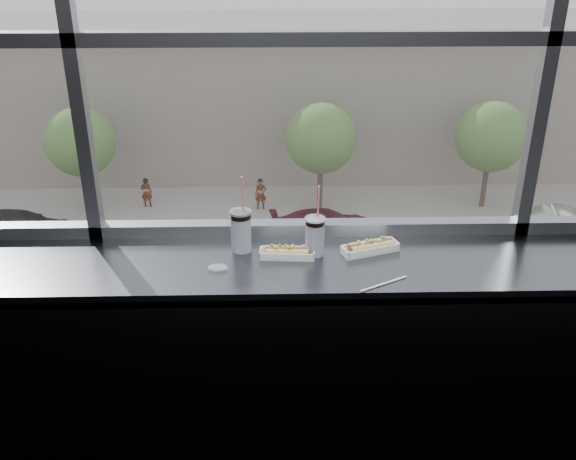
{
  "coord_description": "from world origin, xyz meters",
  "views": [
    {
      "loc": [
        -0.17,
        -1.24,
        2.43
      ],
      "look_at": [
        -0.11,
        1.23,
        1.25
      ],
      "focal_mm": 40.0,
      "sensor_mm": 36.0,
      "label": 1
    }
  ],
  "objects_px": {
    "wrapper": "(218,267)",
    "pedestrian_b": "(261,191)",
    "car_far_b": "(326,222)",
    "soda_cup_left": "(241,229)",
    "car_far_c": "(569,220)",
    "tree_right": "(491,137)",
    "car_far_a": "(19,224)",
    "hotdog_tray_right": "(370,247)",
    "car_near_d": "(530,315)",
    "hotdog_tray_left": "(287,252)",
    "tree_left": "(80,142)",
    "car_near_b": "(117,322)",
    "tree_center": "(321,138)",
    "soda_cup_right": "(315,234)",
    "loose_straw": "(384,284)",
    "pedestrian_a": "(146,190)"
  },
  "relations": [
    {
      "from": "car_near_b",
      "to": "car_far_c",
      "type": "bearing_deg",
      "value": -72.7
    },
    {
      "from": "hotdog_tray_right",
      "to": "tree_left",
      "type": "xyz_separation_m",
      "value": [
        -9.97,
        28.2,
        -8.41
      ]
    },
    {
      "from": "car_near_d",
      "to": "tree_center",
      "type": "bearing_deg",
      "value": 26.02
    },
    {
      "from": "car_far_c",
      "to": "car_near_b",
      "type": "bearing_deg",
      "value": 118.11
    },
    {
      "from": "pedestrian_b",
      "to": "soda_cup_right",
      "type": "bearing_deg",
      "value": -88.29
    },
    {
      "from": "soda_cup_right",
      "to": "tree_left",
      "type": "xyz_separation_m",
      "value": [
        -9.72,
        28.21,
        -8.49
      ]
    },
    {
      "from": "car_near_b",
      "to": "tree_center",
      "type": "height_order",
      "value": "tree_center"
    },
    {
      "from": "wrapper",
      "to": "car_near_b",
      "type": "distance_m",
      "value": 20.43
    },
    {
      "from": "hotdog_tray_right",
      "to": "pedestrian_a",
      "type": "bearing_deg",
      "value": 84.42
    },
    {
      "from": "car_far_c",
      "to": "tree_right",
      "type": "distance_m",
      "value": 5.61
    },
    {
      "from": "soda_cup_left",
      "to": "hotdog_tray_right",
      "type": "bearing_deg",
      "value": -3.33
    },
    {
      "from": "car_far_b",
      "to": "car_far_a",
      "type": "height_order",
      "value": "car_far_a"
    },
    {
      "from": "car_near_b",
      "to": "tree_right",
      "type": "height_order",
      "value": "tree_right"
    },
    {
      "from": "soda_cup_left",
      "to": "pedestrian_a",
      "type": "bearing_deg",
      "value": 102.77
    },
    {
      "from": "hotdog_tray_right",
      "to": "car_near_d",
      "type": "xyz_separation_m",
      "value": [
        8.5,
        16.2,
        -11.04
      ]
    },
    {
      "from": "loose_straw",
      "to": "car_near_b",
      "type": "height_order",
      "value": "loose_straw"
    },
    {
      "from": "soda_cup_left",
      "to": "car_far_b",
      "type": "xyz_separation_m",
      "value": [
        2.57,
        24.17,
        -11.16
      ]
    },
    {
      "from": "soda_cup_right",
      "to": "wrapper",
      "type": "bearing_deg",
      "value": -162.4
    },
    {
      "from": "wrapper",
      "to": "pedestrian_b",
      "type": "height_order",
      "value": "wrapper"
    },
    {
      "from": "car_near_d",
      "to": "pedestrian_b",
      "type": "distance_m",
      "value": 15.3
    },
    {
      "from": "hotdog_tray_left",
      "to": "tree_right",
      "type": "xyz_separation_m",
      "value": [
        10.89,
        28.24,
        -8.32
      ]
    },
    {
      "from": "soda_cup_left",
      "to": "tree_left",
      "type": "relative_size",
      "value": 0.07
    },
    {
      "from": "hotdog_tray_right",
      "to": "tree_center",
      "type": "bearing_deg",
      "value": 66.57
    },
    {
      "from": "hotdog_tray_right",
      "to": "car_near_d",
      "type": "distance_m",
      "value": 21.37
    },
    {
      "from": "car_near_d",
      "to": "tree_right",
      "type": "relative_size",
      "value": 1.09
    },
    {
      "from": "soda_cup_left",
      "to": "pedestrian_a",
      "type": "height_order",
      "value": "soda_cup_left"
    },
    {
      "from": "soda_cup_left",
      "to": "car_near_b",
      "type": "bearing_deg",
      "value": 108.14
    },
    {
      "from": "car_near_b",
      "to": "pedestrian_a",
      "type": "distance_m",
      "value": 12.37
    },
    {
      "from": "hotdog_tray_right",
      "to": "car_near_d",
      "type": "height_order",
      "value": "hotdog_tray_right"
    },
    {
      "from": "hotdog_tray_right",
      "to": "car_far_a",
      "type": "relative_size",
      "value": 0.04
    },
    {
      "from": "car_near_b",
      "to": "tree_center",
      "type": "xyz_separation_m",
      "value": [
        7.84,
        12.0,
        2.78
      ]
    },
    {
      "from": "wrapper",
      "to": "tree_right",
      "type": "bearing_deg",
      "value": 68.46
    },
    {
      "from": "tree_right",
      "to": "pedestrian_a",
      "type": "bearing_deg",
      "value": 178.96
    },
    {
      "from": "wrapper",
      "to": "car_far_a",
      "type": "relative_size",
      "value": 0.01
    },
    {
      "from": "soda_cup_right",
      "to": "loose_straw",
      "type": "relative_size",
      "value": 1.43
    },
    {
      "from": "wrapper",
      "to": "car_far_b",
      "type": "distance_m",
      "value": 26.87
    },
    {
      "from": "car_far_b",
      "to": "tree_left",
      "type": "bearing_deg",
      "value": 64.13
    },
    {
      "from": "car_far_b",
      "to": "car_far_a",
      "type": "bearing_deg",
      "value": 82.61
    },
    {
      "from": "soda_cup_left",
      "to": "tree_left",
      "type": "xyz_separation_m",
      "value": [
        -9.4,
        28.17,
        -8.49
      ]
    },
    {
      "from": "hotdog_tray_right",
      "to": "wrapper",
      "type": "height_order",
      "value": "hotdog_tray_right"
    },
    {
      "from": "car_far_a",
      "to": "pedestrian_b",
      "type": "height_order",
      "value": "car_far_a"
    },
    {
      "from": "wrapper",
      "to": "tree_left",
      "type": "height_order",
      "value": "wrapper"
    },
    {
      "from": "car_far_b",
      "to": "car_far_a",
      "type": "relative_size",
      "value": 0.96
    },
    {
      "from": "car_far_c",
      "to": "car_near_d",
      "type": "xyz_separation_m",
      "value": [
        -4.8,
        -8.0,
        0.06
      ]
    },
    {
      "from": "tree_center",
      "to": "hotdog_tray_left",
      "type": "bearing_deg",
      "value": -94.75
    },
    {
      "from": "car_far_b",
      "to": "soda_cup_left",
      "type": "bearing_deg",
      "value": 166.55
    },
    {
      "from": "hotdog_tray_left",
      "to": "car_near_b",
      "type": "xyz_separation_m",
      "value": [
        -5.5,
        16.24,
        -11.11
      ]
    },
    {
      "from": "hotdog_tray_left",
      "to": "pedestrian_b",
      "type": "relative_size",
      "value": 0.13
    },
    {
      "from": "car_far_b",
      "to": "car_near_d",
      "type": "distance_m",
      "value": 10.31
    },
    {
      "from": "car_far_c",
      "to": "car_far_a",
      "type": "height_order",
      "value": "car_far_a"
    }
  ]
}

